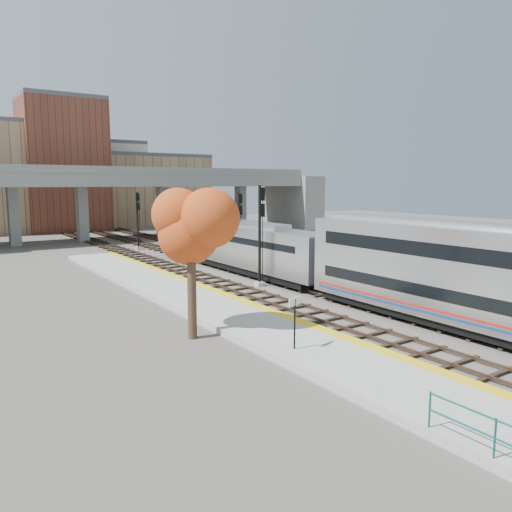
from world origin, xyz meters
TOP-DOWN VIEW (x-y plane):
  - ground at (0.00, 0.00)m, footprint 160.00×160.00m
  - platform at (-7.25, 0.00)m, footprint 4.50×60.00m
  - yellow_strip at (-5.35, 0.00)m, footprint 0.70×60.00m
  - tracks at (0.93, 12.50)m, footprint 10.70×95.00m
  - overpass at (4.92, 45.00)m, footprint 54.00×12.00m
  - buildings_far at (1.26, 66.57)m, footprint 43.00×21.00m
  - parking_lot at (14.00, 28.00)m, footprint 14.00×18.00m
  - locomotive at (1.00, 13.64)m, footprint 3.02×19.05m
  - signal_mast_near at (-1.10, 8.86)m, footprint 0.60×0.64m
  - signal_mast_mid at (3.00, 18.27)m, footprint 0.60×0.64m
  - signal_mast_far at (-1.10, 33.08)m, footprint 0.60×0.64m
  - station_sign at (-8.31, -4.28)m, footprint 0.86×0.35m
  - tree at (-10.79, 0.50)m, footprint 3.60×3.60m
  - car_a at (10.99, 22.67)m, footprint 1.85×3.30m
  - car_b at (13.11, 29.00)m, footprint 1.45×3.51m
  - car_c at (18.70, 31.42)m, footprint 2.47×4.00m

SIDE VIEW (x-z plane):
  - ground at x=0.00m, z-range 0.00..0.00m
  - parking_lot at x=14.00m, z-range 0.00..0.04m
  - tracks at x=0.93m, z-range -0.05..0.20m
  - platform at x=-7.25m, z-range 0.00..0.35m
  - yellow_strip at x=-5.35m, z-range 0.35..0.36m
  - car_a at x=10.99m, z-range 0.04..1.10m
  - car_c at x=18.70m, z-range 0.04..1.12m
  - car_b at x=13.11m, z-range 0.04..1.17m
  - station_sign at x=-8.31m, z-range 0.84..3.12m
  - locomotive at x=1.00m, z-range 0.23..4.33m
  - signal_mast_far at x=-1.10m, z-range -0.14..6.31m
  - signal_mast_mid at x=3.00m, z-range -0.11..6.50m
  - signal_mast_near at x=-1.10m, z-range 0.02..7.32m
  - tree at x=-10.79m, z-range 1.78..9.12m
  - overpass at x=4.92m, z-range 1.06..10.56m
  - buildings_far at x=1.26m, z-range -2.42..18.18m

